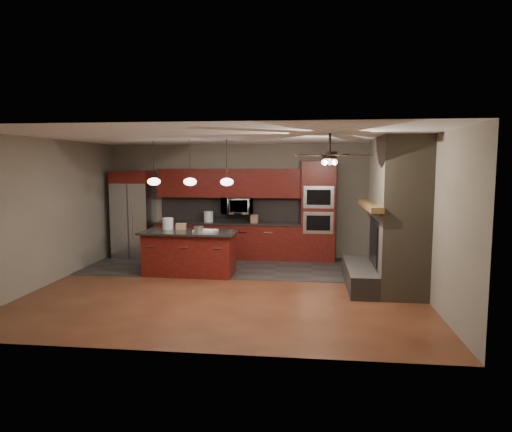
# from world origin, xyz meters

# --- Properties ---
(ground) EXTENTS (7.00, 7.00, 0.00)m
(ground) POSITION_xyz_m (0.00, 0.00, 0.00)
(ground) COLOR brown
(ground) RESTS_ON ground
(ceiling) EXTENTS (7.00, 6.00, 0.02)m
(ceiling) POSITION_xyz_m (0.00, 0.00, 2.80)
(ceiling) COLOR white
(ceiling) RESTS_ON back_wall
(back_wall) EXTENTS (7.00, 0.02, 2.80)m
(back_wall) POSITION_xyz_m (0.00, 3.00, 1.40)
(back_wall) COLOR gray
(back_wall) RESTS_ON ground
(right_wall) EXTENTS (0.02, 6.00, 2.80)m
(right_wall) POSITION_xyz_m (3.50, 0.00, 1.40)
(right_wall) COLOR gray
(right_wall) RESTS_ON ground
(left_wall) EXTENTS (0.02, 6.00, 2.80)m
(left_wall) POSITION_xyz_m (-3.50, 0.00, 1.40)
(left_wall) COLOR gray
(left_wall) RESTS_ON ground
(slate_tile_patch) EXTENTS (7.00, 2.40, 0.01)m
(slate_tile_patch) POSITION_xyz_m (0.00, 1.80, 0.01)
(slate_tile_patch) COLOR #33302E
(slate_tile_patch) RESTS_ON ground
(fireplace_column) EXTENTS (1.30, 2.10, 2.80)m
(fireplace_column) POSITION_xyz_m (3.04, 0.40, 1.30)
(fireplace_column) COLOR #685D4A
(fireplace_column) RESTS_ON ground
(back_cabinetry) EXTENTS (3.59, 0.64, 2.20)m
(back_cabinetry) POSITION_xyz_m (-0.48, 2.74, 0.89)
(back_cabinetry) COLOR maroon
(back_cabinetry) RESTS_ON ground
(oven_tower) EXTENTS (0.80, 0.63, 2.38)m
(oven_tower) POSITION_xyz_m (1.70, 2.69, 1.19)
(oven_tower) COLOR maroon
(oven_tower) RESTS_ON ground
(microwave) EXTENTS (0.73, 0.41, 0.50)m
(microwave) POSITION_xyz_m (-0.27, 2.75, 1.30)
(microwave) COLOR silver
(microwave) RESTS_ON back_cabinetry
(refrigerator) EXTENTS (0.92, 0.75, 2.15)m
(refrigerator) POSITION_xyz_m (-2.87, 2.62, 1.07)
(refrigerator) COLOR silver
(refrigerator) RESTS_ON ground
(kitchen_island) EXTENTS (2.03, 0.97, 0.92)m
(kitchen_island) POSITION_xyz_m (-1.00, 0.94, 0.47)
(kitchen_island) COLOR maroon
(kitchen_island) RESTS_ON ground
(white_bucket) EXTENTS (0.26, 0.26, 0.25)m
(white_bucket) POSITION_xyz_m (-1.52, 1.14, 1.04)
(white_bucket) COLOR silver
(white_bucket) RESTS_ON kitchen_island
(paint_can) EXTENTS (0.27, 0.27, 0.13)m
(paint_can) POSITION_xyz_m (-0.75, 0.75, 0.99)
(paint_can) COLOR silver
(paint_can) RESTS_ON kitchen_island
(paint_tray) EXTENTS (0.50, 0.39, 0.05)m
(paint_tray) POSITION_xyz_m (-0.64, 0.90, 0.94)
(paint_tray) COLOR white
(paint_tray) RESTS_ON kitchen_island
(cardboard_box) EXTENTS (0.22, 0.18, 0.13)m
(cardboard_box) POSITION_xyz_m (-1.24, 1.16, 0.99)
(cardboard_box) COLOR #9C7950
(cardboard_box) RESTS_ON kitchen_island
(counter_bucket) EXTENTS (0.29, 0.29, 0.26)m
(counter_bucket) POSITION_xyz_m (-0.98, 2.70, 1.03)
(counter_bucket) COLOR silver
(counter_bucket) RESTS_ON back_cabinetry
(counter_box) EXTENTS (0.19, 0.16, 0.19)m
(counter_box) POSITION_xyz_m (0.17, 2.65, 1.00)
(counter_box) COLOR #91694A
(counter_box) RESTS_ON back_cabinetry
(pendant_left) EXTENTS (0.26, 0.26, 0.92)m
(pendant_left) POSITION_xyz_m (-1.65, 0.70, 1.96)
(pendant_left) COLOR black
(pendant_left) RESTS_ON ceiling
(pendant_center) EXTENTS (0.26, 0.26, 0.92)m
(pendant_center) POSITION_xyz_m (-0.90, 0.70, 1.96)
(pendant_center) COLOR black
(pendant_center) RESTS_ON ceiling
(pendant_right) EXTENTS (0.26, 0.26, 0.92)m
(pendant_right) POSITION_xyz_m (-0.15, 0.70, 1.96)
(pendant_right) COLOR black
(pendant_right) RESTS_ON ceiling
(ceiling_fan) EXTENTS (1.27, 1.33, 0.41)m
(ceiling_fan) POSITION_xyz_m (1.80, -0.80, 2.46)
(ceiling_fan) COLOR black
(ceiling_fan) RESTS_ON ceiling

